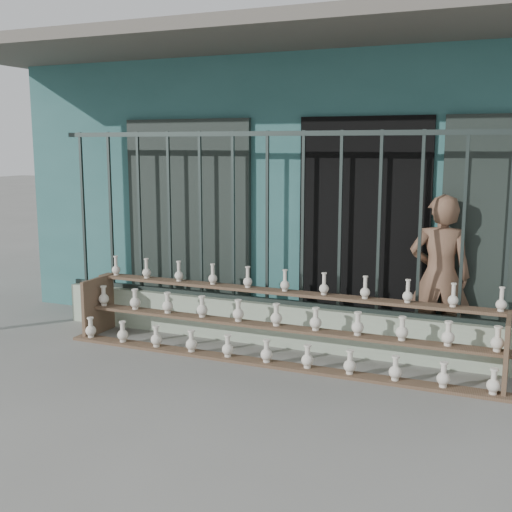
% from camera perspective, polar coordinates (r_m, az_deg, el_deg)
% --- Properties ---
extents(ground, '(60.00, 60.00, 0.00)m').
position_cam_1_polar(ground, '(5.86, -3.90, -11.26)').
color(ground, slate).
extents(workshop_building, '(7.40, 6.60, 3.21)m').
position_cam_1_polar(workshop_building, '(9.44, 7.76, 6.82)').
color(workshop_building, '#2C5E5D').
rests_on(workshop_building, ground).
extents(parapet_wall, '(5.00, 0.20, 0.45)m').
position_cam_1_polar(parapet_wall, '(6.91, 0.98, -5.95)').
color(parapet_wall, '#AABDA2').
rests_on(parapet_wall, ground).
extents(security_fence, '(5.00, 0.04, 1.80)m').
position_cam_1_polar(security_fence, '(6.69, 1.01, 3.35)').
color(security_fence, '#283330').
rests_on(security_fence, parapet_wall).
extents(shelf_rack, '(4.50, 0.68, 0.85)m').
position_cam_1_polar(shelf_rack, '(6.41, 1.75, -5.97)').
color(shelf_rack, brown).
rests_on(shelf_rack, ground).
extents(elderly_woman, '(0.65, 0.48, 1.63)m').
position_cam_1_polar(elderly_woman, '(6.62, 16.01, -1.76)').
color(elderly_woman, brown).
rests_on(elderly_woman, ground).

